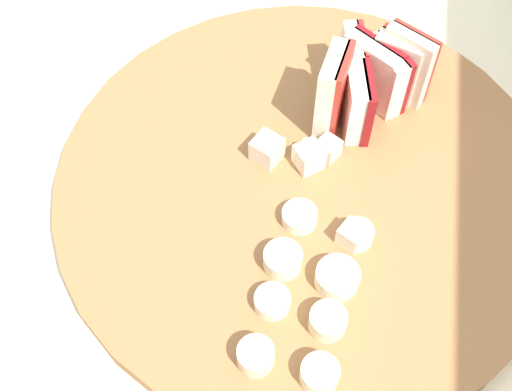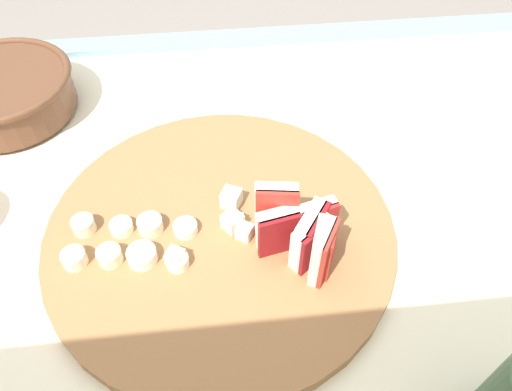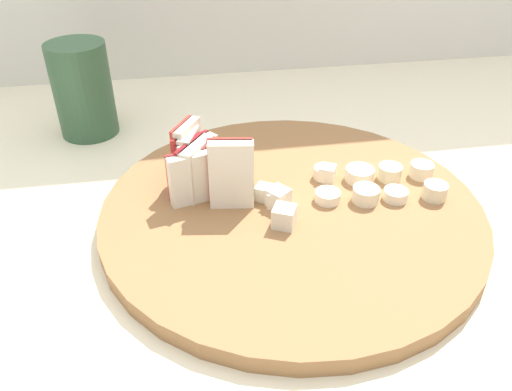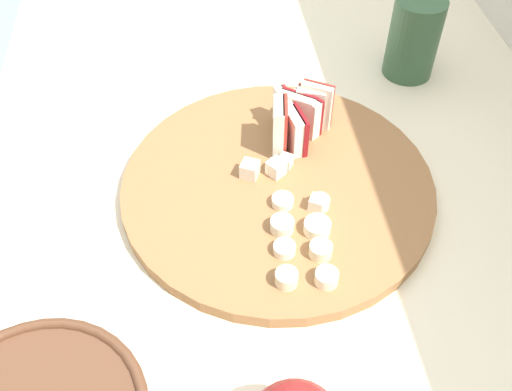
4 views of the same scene
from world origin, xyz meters
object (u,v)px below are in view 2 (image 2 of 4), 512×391
at_px(cutting_board, 221,234).
at_px(apple_wedge_fan, 304,234).
at_px(apple_dice_pile, 225,220).
at_px(ceramic_bowl, 3,92).
at_px(banana_slice_rows, 128,242).

relative_size(cutting_board, apple_wedge_fan, 4.33).
height_order(apple_wedge_fan, apple_dice_pile, apple_wedge_fan).
bearing_deg(ceramic_bowl, cutting_board, 138.11).
relative_size(cutting_board, banana_slice_rows, 2.75).
distance_m(cutting_board, ceramic_bowl, 0.36).
xyz_separation_m(apple_wedge_fan, banana_slice_rows, (0.17, -0.02, -0.02)).
xyz_separation_m(banana_slice_rows, ceramic_bowl, (0.17, -0.25, 0.01)).
bearing_deg(cutting_board, apple_wedge_fan, 155.86).
bearing_deg(apple_dice_pile, ceramic_bowl, -40.78).
relative_size(apple_wedge_fan, apple_dice_pile, 0.92).
bearing_deg(apple_wedge_fan, banana_slice_rows, -7.93).
relative_size(apple_dice_pile, ceramic_bowl, 0.50).
bearing_deg(ceramic_bowl, apple_dice_pile, 139.22).
relative_size(apple_dice_pile, banana_slice_rows, 0.69).
xyz_separation_m(cutting_board, banana_slice_rows, (0.09, 0.01, 0.02)).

